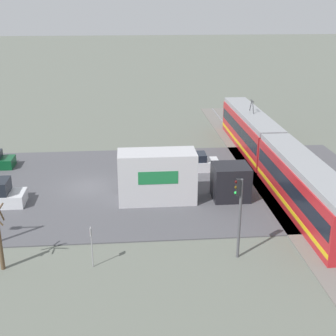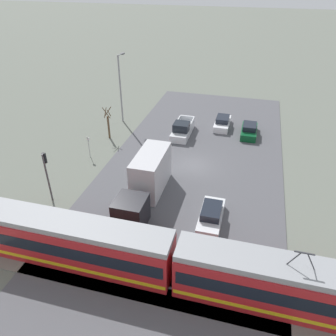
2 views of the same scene
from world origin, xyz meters
The scene contains 8 objects.
ground_plane centered at (0.00, 0.00, 0.00)m, with size 320.00×320.00×0.00m, color #60665B.
road_surface centered at (0.00, 0.00, 0.04)m, with size 18.30×45.41×0.08m.
rail_bed centered at (0.00, 15.11, 0.05)m, with size 52.98×4.40×0.22m.
light_rail_tram centered at (-1.62, 15.11, 1.80)m, with size 29.36×2.57×4.67m.
box_truck centered at (3.14, 6.45, 1.80)m, with size 2.47×9.48×3.73m.
sedan_car_0 centered at (-3.09, 8.50, 0.68)m, with size 1.81×4.66×1.47m.
traffic_light_pole centered at (11.34, 9.15, 3.14)m, with size 0.28×0.47×4.81m.
no_parking_sign centered at (11.66, 1.02, 1.45)m, with size 0.32×0.08×2.39m.
Camera 1 is at (34.40, 3.22, 14.00)m, focal length 50.00 mm.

